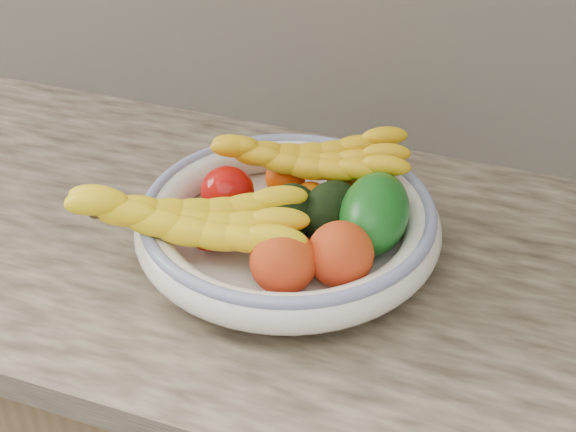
# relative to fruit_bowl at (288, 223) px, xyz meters

# --- Properties ---
(fruit_bowl) EXTENTS (0.39, 0.39, 0.08)m
(fruit_bowl) POSITION_rel_fruit_bowl_xyz_m (0.00, 0.00, 0.00)
(fruit_bowl) COLOR white
(fruit_bowl) RESTS_ON kitchen_counter
(clementine_back_left) EXTENTS (0.07, 0.07, 0.05)m
(clementine_back_left) POSITION_rel_fruit_bowl_xyz_m (-0.04, 0.09, 0.01)
(clementine_back_left) COLOR #FF5605
(clementine_back_left) RESTS_ON fruit_bowl
(clementine_back_right) EXTENTS (0.07, 0.07, 0.05)m
(clementine_back_right) POSITION_rel_fruit_bowl_xyz_m (0.04, 0.11, 0.01)
(clementine_back_right) COLOR orange
(clementine_back_right) RESTS_ON fruit_bowl
(clementine_back_mid) EXTENTS (0.05, 0.05, 0.04)m
(clementine_back_mid) POSITION_rel_fruit_bowl_xyz_m (0.01, 0.06, 0.01)
(clementine_back_mid) COLOR #DC6304
(clementine_back_mid) RESTS_ON fruit_bowl
(tomato_left) EXTENTS (0.09, 0.09, 0.06)m
(tomato_left) POSITION_rel_fruit_bowl_xyz_m (-0.09, 0.02, 0.01)
(tomato_left) COLOR #B40B08
(tomato_left) RESTS_ON fruit_bowl
(tomato_near_left) EXTENTS (0.07, 0.07, 0.06)m
(tomato_near_left) POSITION_rel_fruit_bowl_xyz_m (-0.08, -0.06, 0.01)
(tomato_near_left) COLOR #B80900
(tomato_near_left) RESTS_ON fruit_bowl
(avocado_center) EXTENTS (0.08, 0.11, 0.07)m
(avocado_center) POSITION_rel_fruit_bowl_xyz_m (-0.00, -0.00, 0.02)
(avocado_center) COLOR black
(avocado_center) RESTS_ON fruit_bowl
(avocado_right) EXTENTS (0.09, 0.11, 0.07)m
(avocado_right) POSITION_rel_fruit_bowl_xyz_m (0.05, 0.03, 0.02)
(avocado_right) COLOR black
(avocado_right) RESTS_ON fruit_bowl
(green_mango) EXTENTS (0.13, 0.14, 0.12)m
(green_mango) POSITION_rel_fruit_bowl_xyz_m (0.11, 0.02, 0.03)
(green_mango) COLOR #0F5314
(green_mango) RESTS_ON fruit_bowl
(peach_front) EXTENTS (0.08, 0.08, 0.08)m
(peach_front) POSITION_rel_fruit_bowl_xyz_m (0.03, -0.10, 0.02)
(peach_front) COLOR orange
(peach_front) RESTS_ON fruit_bowl
(peach_right) EXTENTS (0.08, 0.08, 0.08)m
(peach_right) POSITION_rel_fruit_bowl_xyz_m (0.09, -0.06, 0.02)
(peach_right) COLOR orange
(peach_right) RESTS_ON fruit_bowl
(banana_bunch_back) EXTENTS (0.30, 0.18, 0.08)m
(banana_bunch_back) POSITION_rel_fruit_bowl_xyz_m (-0.00, 0.09, 0.04)
(banana_bunch_back) COLOR yellow
(banana_bunch_back) RESTS_ON fruit_bowl
(banana_bunch_front) EXTENTS (0.33, 0.21, 0.08)m
(banana_bunch_front) POSITION_rel_fruit_bowl_xyz_m (-0.09, -0.09, 0.03)
(banana_bunch_front) COLOR yellow
(banana_bunch_front) RESTS_ON fruit_bowl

